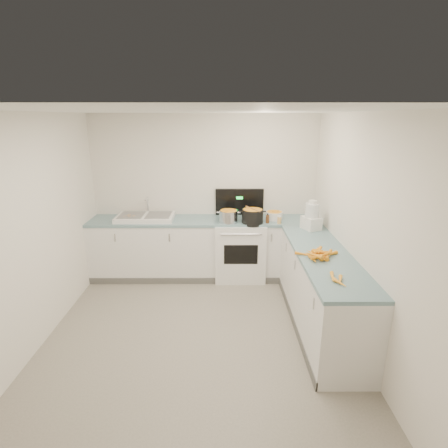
{
  "coord_description": "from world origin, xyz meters",
  "views": [
    {
      "loc": [
        0.28,
        -3.44,
        2.45
      ],
      "look_at": [
        0.3,
        1.1,
        1.05
      ],
      "focal_mm": 28.0,
      "sensor_mm": 36.0,
      "label": 1
    }
  ],
  "objects_px": {
    "stove": "(240,248)",
    "sink": "(145,217)",
    "steel_pot": "(229,217)",
    "food_processor": "(312,217)",
    "black_pot": "(252,217)",
    "extract_bottle": "(268,219)",
    "spice_jar": "(279,220)",
    "mixing_bowl": "(274,216)"
  },
  "relations": [
    {
      "from": "stove",
      "to": "mixing_bowl",
      "type": "bearing_deg",
      "value": 1.62
    },
    {
      "from": "stove",
      "to": "extract_bottle",
      "type": "relative_size",
      "value": 11.17
    },
    {
      "from": "black_pot",
      "to": "extract_bottle",
      "type": "relative_size",
      "value": 2.57
    },
    {
      "from": "sink",
      "to": "spice_jar",
      "type": "height_order",
      "value": "sink"
    },
    {
      "from": "steel_pot",
      "to": "spice_jar",
      "type": "bearing_deg",
      "value": -5.87
    },
    {
      "from": "stove",
      "to": "sink",
      "type": "height_order",
      "value": "stove"
    },
    {
      "from": "mixing_bowl",
      "to": "extract_bottle",
      "type": "distance_m",
      "value": 0.24
    },
    {
      "from": "mixing_bowl",
      "to": "spice_jar",
      "type": "relative_size",
      "value": 2.52
    },
    {
      "from": "stove",
      "to": "black_pot",
      "type": "relative_size",
      "value": 4.35
    },
    {
      "from": "steel_pot",
      "to": "food_processor",
      "type": "height_order",
      "value": "food_processor"
    },
    {
      "from": "stove",
      "to": "black_pot",
      "type": "height_order",
      "value": "stove"
    },
    {
      "from": "steel_pot",
      "to": "extract_bottle",
      "type": "height_order",
      "value": "steel_pot"
    },
    {
      "from": "black_pot",
      "to": "spice_jar",
      "type": "bearing_deg",
      "value": -6.68
    },
    {
      "from": "stove",
      "to": "steel_pot",
      "type": "bearing_deg",
      "value": -142.86
    },
    {
      "from": "stove",
      "to": "mixing_bowl",
      "type": "distance_m",
      "value": 0.74
    },
    {
      "from": "food_processor",
      "to": "steel_pot",
      "type": "bearing_deg",
      "value": 163.57
    },
    {
      "from": "sink",
      "to": "steel_pot",
      "type": "height_order",
      "value": "sink"
    },
    {
      "from": "stove",
      "to": "sink",
      "type": "xyz_separation_m",
      "value": [
        -1.45,
        0.02,
        0.5
      ]
    },
    {
      "from": "steel_pot",
      "to": "food_processor",
      "type": "bearing_deg",
      "value": -16.43
    },
    {
      "from": "food_processor",
      "to": "black_pot",
      "type": "bearing_deg",
      "value": 158.82
    },
    {
      "from": "sink",
      "to": "spice_jar",
      "type": "distance_m",
      "value": 2.03
    },
    {
      "from": "black_pot",
      "to": "mixing_bowl",
      "type": "height_order",
      "value": "black_pot"
    },
    {
      "from": "steel_pot",
      "to": "black_pot",
      "type": "distance_m",
      "value": 0.35
    },
    {
      "from": "black_pot",
      "to": "mixing_bowl",
      "type": "bearing_deg",
      "value": 27.55
    },
    {
      "from": "stove",
      "to": "black_pot",
      "type": "distance_m",
      "value": 0.61
    },
    {
      "from": "black_pot",
      "to": "food_processor",
      "type": "height_order",
      "value": "food_processor"
    },
    {
      "from": "black_pot",
      "to": "extract_bottle",
      "type": "xyz_separation_m",
      "value": [
        0.22,
        -0.02,
        -0.03
      ]
    },
    {
      "from": "stove",
      "to": "spice_jar",
      "type": "bearing_deg",
      "value": -20.7
    },
    {
      "from": "extract_bottle",
      "to": "spice_jar",
      "type": "bearing_deg",
      "value": -10.05
    },
    {
      "from": "extract_bottle",
      "to": "spice_jar",
      "type": "distance_m",
      "value": 0.17
    },
    {
      "from": "extract_bottle",
      "to": "food_processor",
      "type": "xyz_separation_m",
      "value": [
        0.57,
        -0.29,
        0.12
      ]
    },
    {
      "from": "extract_bottle",
      "to": "spice_jar",
      "type": "height_order",
      "value": "extract_bottle"
    },
    {
      "from": "steel_pot",
      "to": "mixing_bowl",
      "type": "distance_m",
      "value": 0.72
    },
    {
      "from": "sink",
      "to": "extract_bottle",
      "type": "bearing_deg",
      "value": -6.15
    },
    {
      "from": "steel_pot",
      "to": "food_processor",
      "type": "xyz_separation_m",
      "value": [
        1.15,
        -0.34,
        0.1
      ]
    },
    {
      "from": "black_pot",
      "to": "food_processor",
      "type": "distance_m",
      "value": 0.85
    },
    {
      "from": "steel_pot",
      "to": "black_pot",
      "type": "height_order",
      "value": "black_pot"
    },
    {
      "from": "sink",
      "to": "black_pot",
      "type": "relative_size",
      "value": 2.75
    },
    {
      "from": "stove",
      "to": "food_processor",
      "type": "bearing_deg",
      "value": -26.16
    },
    {
      "from": "steel_pot",
      "to": "extract_bottle",
      "type": "distance_m",
      "value": 0.58
    },
    {
      "from": "stove",
      "to": "spice_jar",
      "type": "height_order",
      "value": "stove"
    },
    {
      "from": "mixing_bowl",
      "to": "stove",
      "type": "bearing_deg",
      "value": -178.38
    }
  ]
}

